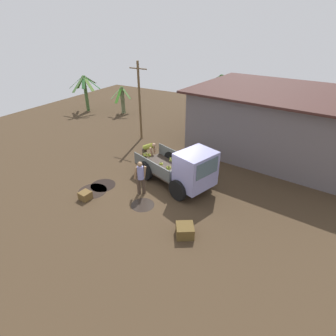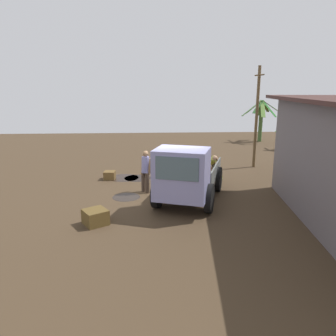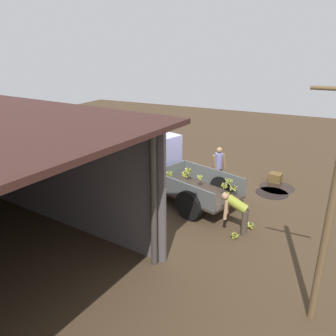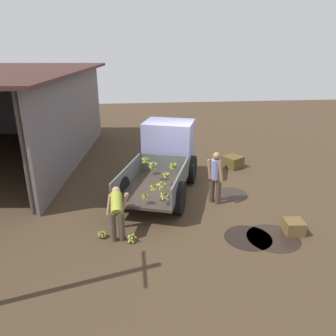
# 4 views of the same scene
# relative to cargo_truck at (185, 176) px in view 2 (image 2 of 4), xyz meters

# --- Properties ---
(ground) EXTENTS (36.00, 36.00, 0.00)m
(ground) POSITION_rel_cargo_truck_xyz_m (-0.81, -0.48, -1.10)
(ground) COLOR #403020
(mud_patch_0) EXTENTS (1.36, 1.36, 0.01)m
(mud_patch_0) POSITION_rel_cargo_truck_xyz_m (-3.87, -2.38, -1.10)
(mud_patch_0) COLOR black
(mud_patch_0) RESTS_ON ground
(mud_patch_1) EXTENTS (1.04, 1.04, 0.01)m
(mud_patch_1) POSITION_rel_cargo_truck_xyz_m (-1.16, -2.08, -1.10)
(mud_patch_1) COLOR black
(mud_patch_1) RESTS_ON ground
(mud_patch_2) EXTENTS (1.22, 1.22, 0.01)m
(mud_patch_2) POSITION_rel_cargo_truck_xyz_m (-3.78, -1.74, -1.10)
(mud_patch_2) COLOR black
(mud_patch_2) RESTS_ON ground
(cargo_truck) EXTENTS (4.53, 3.00, 2.13)m
(cargo_truck) POSITION_rel_cargo_truck_xyz_m (0.00, 0.00, 0.00)
(cargo_truck) COLOR #382D25
(cargo_truck) RESTS_ON ground
(utility_pole) EXTENTS (1.28, 0.15, 5.05)m
(utility_pole) POSITION_rel_cargo_truck_xyz_m (-5.59, 4.20, 1.54)
(utility_pole) COLOR brown
(utility_pole) RESTS_ON ground
(banana_palm_0) EXTENTS (2.39, 2.88, 3.08)m
(banana_palm_0) POSITION_rel_cargo_truck_xyz_m (-13.58, 7.18, 0.62)
(banana_palm_0) COLOR #41602F
(banana_palm_0) RESTS_ON ground
(banana_palm_2) EXTENTS (1.76, 2.02, 2.30)m
(banana_palm_2) POSITION_rel_cargo_truck_xyz_m (-10.32, 8.22, 0.10)
(banana_palm_2) COLOR #606D47
(banana_palm_2) RESTS_ON ground
(person_foreground_visitor) EXTENTS (0.52, 0.50, 1.66)m
(person_foreground_visitor) POSITION_rel_cargo_truck_xyz_m (-1.72, -1.35, -0.18)
(person_foreground_visitor) COLOR #443429
(person_foreground_visitor) RESTS_ON ground
(person_worker_loading) EXTENTS (0.83, 0.62, 1.20)m
(person_worker_loading) POSITION_rel_cargo_truck_xyz_m (-3.28, 1.59, -0.37)
(person_worker_loading) COLOR #453B2E
(person_worker_loading) RESTS_ON ground
(banana_bunch_on_ground_0) EXTENTS (0.24, 0.25, 0.21)m
(banana_bunch_on_ground_0) POSITION_rel_cargo_truck_xyz_m (-3.66, 1.24, -0.98)
(banana_bunch_on_ground_0) COLOR brown
(banana_bunch_on_ground_0) RESTS_ON ground
(banana_bunch_on_ground_1) EXTENTS (0.24, 0.24, 0.17)m
(banana_bunch_on_ground_1) POSITION_rel_cargo_truck_xyz_m (-3.36, 2.00, -1.01)
(banana_bunch_on_ground_1) COLOR brown
(banana_bunch_on_ground_1) RESTS_ON ground
(wooden_crate_0) EXTENTS (0.52, 0.52, 0.36)m
(wooden_crate_0) POSITION_rel_cargo_truck_xyz_m (-3.68, -2.99, -0.92)
(wooden_crate_0) COLOR brown
(wooden_crate_0) RESTS_ON ground
(wooden_crate_1) EXTENTS (0.90, 0.90, 0.46)m
(wooden_crate_1) POSITION_rel_cargo_truck_xyz_m (1.30, -2.84, -0.87)
(wooden_crate_1) COLOR brown
(wooden_crate_1) RESTS_ON ground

